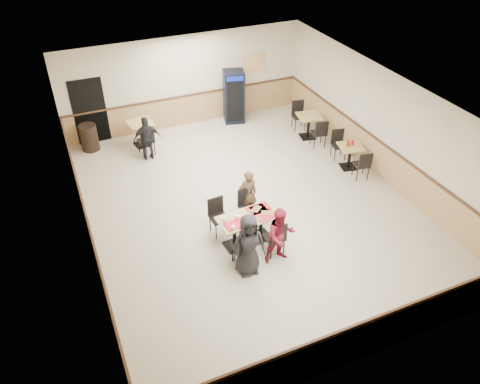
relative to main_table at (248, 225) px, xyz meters
name	(u,v)px	position (x,y,z in m)	size (l,w,h in m)	color
ground	(248,205)	(0.58, 1.28, -0.50)	(10.00, 10.00, 0.00)	beige
room_shell	(267,130)	(2.36, 3.83, 0.08)	(10.00, 10.00, 10.00)	silver
main_table	(248,225)	(0.00, 0.00, 0.00)	(1.44, 0.80, 0.75)	black
main_chairs	(246,227)	(-0.05, 0.00, -0.02)	(1.35, 1.72, 0.95)	black
diner_woman_left	(248,245)	(-0.39, -0.88, 0.26)	(0.74, 0.48, 1.51)	black
diner_woman_right	(280,236)	(0.41, -0.82, 0.20)	(0.68, 0.53, 1.39)	maroon
diner_man_opposite	(248,194)	(0.39, 0.88, 0.18)	(0.49, 0.32, 1.35)	brown
lone_diner	(147,138)	(-1.19, 4.59, 0.19)	(0.80, 0.33, 1.37)	black
tabletop_clutter	(252,216)	(0.08, -0.02, 0.27)	(1.24, 0.69, 0.12)	red
side_table_near	(350,153)	(4.02, 1.79, -0.02)	(0.79, 0.79, 0.71)	black
side_table_near_chair_south	(362,164)	(4.02, 1.22, -0.05)	(0.42, 0.42, 0.90)	black
side_table_near_chair_north	(339,145)	(4.02, 2.36, -0.05)	(0.42, 0.42, 0.90)	black
side_table_far	(309,123)	(3.84, 3.84, 0.01)	(0.84, 0.84, 0.77)	black
side_table_far_chair_south	(319,132)	(3.84, 3.22, -0.01)	(0.45, 0.45, 0.97)	black
side_table_far_chair_north	(299,116)	(3.84, 4.45, -0.01)	(0.45, 0.45, 0.97)	black
condiment_caddy	(350,143)	(3.99, 1.84, 0.30)	(0.23, 0.06, 0.20)	#AE0C14
back_table	(141,130)	(-1.19, 5.48, 0.02)	(0.83, 0.83, 0.79)	black
back_table_chair_lone	(146,140)	(-1.19, 4.85, 0.00)	(0.46, 0.46, 0.99)	black
pepsi_cooler	(234,97)	(2.11, 5.87, 0.38)	(0.81, 0.81, 1.75)	black
trash_bin	(89,137)	(-2.72, 5.83, -0.08)	(0.53, 0.53, 0.83)	black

